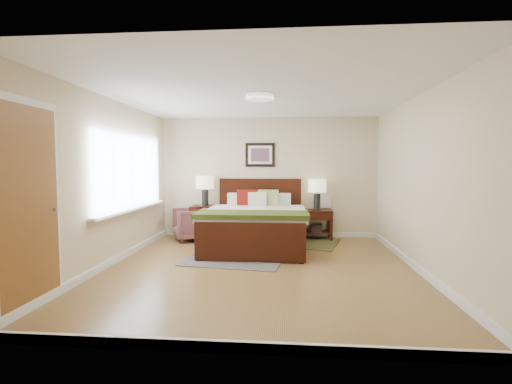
{
  "coord_description": "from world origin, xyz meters",
  "views": [
    {
      "loc": [
        0.39,
        -5.3,
        1.49
      ],
      "look_at": [
        -0.13,
        0.9,
        1.05
      ],
      "focal_mm": 26.0,
      "sensor_mm": 36.0,
      "label": 1
    }
  ],
  "objects_px": {
    "bed": "(256,217)",
    "nightstand_right": "(317,221)",
    "lamp_left": "(205,185)",
    "armchair": "(192,224)",
    "lamp_right": "(317,188)",
    "nightstand_left": "(205,212)",
    "rug_persian": "(242,252)"
  },
  "relations": [
    {
      "from": "nightstand_left",
      "to": "lamp_right",
      "type": "xyz_separation_m",
      "value": [
        2.31,
        0.02,
        0.5
      ]
    },
    {
      "from": "bed",
      "to": "nightstand_right",
      "type": "height_order",
      "value": "bed"
    },
    {
      "from": "rug_persian",
      "to": "lamp_right",
      "type": "bearing_deg",
      "value": 51.77
    },
    {
      "from": "nightstand_left",
      "to": "lamp_left",
      "type": "xyz_separation_m",
      "value": [
        0.0,
        0.02,
        0.56
      ]
    },
    {
      "from": "armchair",
      "to": "lamp_right",
      "type": "bearing_deg",
      "value": 72.66
    },
    {
      "from": "bed",
      "to": "lamp_right",
      "type": "height_order",
      "value": "bed"
    },
    {
      "from": "nightstand_left",
      "to": "rug_persian",
      "type": "height_order",
      "value": "nightstand_left"
    },
    {
      "from": "bed",
      "to": "nightstand_right",
      "type": "bearing_deg",
      "value": 36.09
    },
    {
      "from": "nightstand_left",
      "to": "bed",
      "type": "bearing_deg",
      "value": -36.81
    },
    {
      "from": "nightstand_right",
      "to": "bed",
      "type": "bearing_deg",
      "value": -143.91
    },
    {
      "from": "nightstand_right",
      "to": "armchair",
      "type": "relative_size",
      "value": 0.85
    },
    {
      "from": "bed",
      "to": "rug_persian",
      "type": "height_order",
      "value": "bed"
    },
    {
      "from": "lamp_right",
      "to": "armchair",
      "type": "bearing_deg",
      "value": -172.51
    },
    {
      "from": "lamp_right",
      "to": "armchair",
      "type": "height_order",
      "value": "lamp_right"
    },
    {
      "from": "lamp_right",
      "to": "armchair",
      "type": "relative_size",
      "value": 0.86
    },
    {
      "from": "armchair",
      "to": "lamp_left",
      "type": "bearing_deg",
      "value": 125.11
    },
    {
      "from": "nightstand_left",
      "to": "lamp_right",
      "type": "relative_size",
      "value": 1.09
    },
    {
      "from": "nightstand_right",
      "to": "rug_persian",
      "type": "distance_m",
      "value": 1.93
    },
    {
      "from": "lamp_left",
      "to": "armchair",
      "type": "distance_m",
      "value": 0.87
    },
    {
      "from": "bed",
      "to": "lamp_left",
      "type": "height_order",
      "value": "lamp_left"
    },
    {
      "from": "armchair",
      "to": "rug_persian",
      "type": "relative_size",
      "value": 0.33
    },
    {
      "from": "lamp_right",
      "to": "armchair",
      "type": "distance_m",
      "value": 2.62
    },
    {
      "from": "bed",
      "to": "lamp_left",
      "type": "distance_m",
      "value": 1.53
    },
    {
      "from": "bed",
      "to": "armchair",
      "type": "height_order",
      "value": "bed"
    },
    {
      "from": "lamp_right",
      "to": "armchair",
      "type": "xyz_separation_m",
      "value": [
        -2.5,
        -0.33,
        -0.72
      ]
    },
    {
      "from": "nightstand_left",
      "to": "rug_persian",
      "type": "xyz_separation_m",
      "value": [
        0.94,
        -1.3,
        -0.53
      ]
    },
    {
      "from": "nightstand_right",
      "to": "lamp_right",
      "type": "distance_m",
      "value": 0.67
    },
    {
      "from": "armchair",
      "to": "rug_persian",
      "type": "xyz_separation_m",
      "value": [
        1.13,
        -1.0,
        -0.32
      ]
    },
    {
      "from": "bed",
      "to": "lamp_right",
      "type": "relative_size",
      "value": 3.66
    },
    {
      "from": "bed",
      "to": "armchair",
      "type": "bearing_deg",
      "value": 157.74
    },
    {
      "from": "lamp_left",
      "to": "rug_persian",
      "type": "distance_m",
      "value": 1.96
    },
    {
      "from": "nightstand_left",
      "to": "nightstand_right",
      "type": "bearing_deg",
      "value": 0.21
    }
  ]
}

